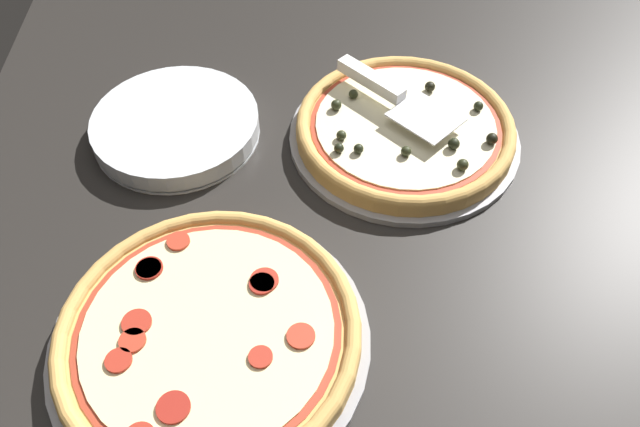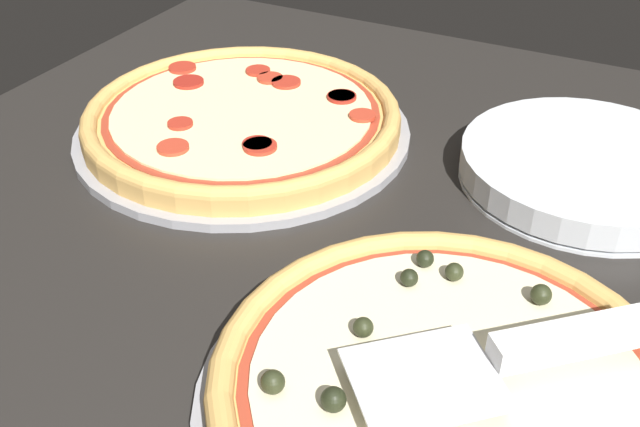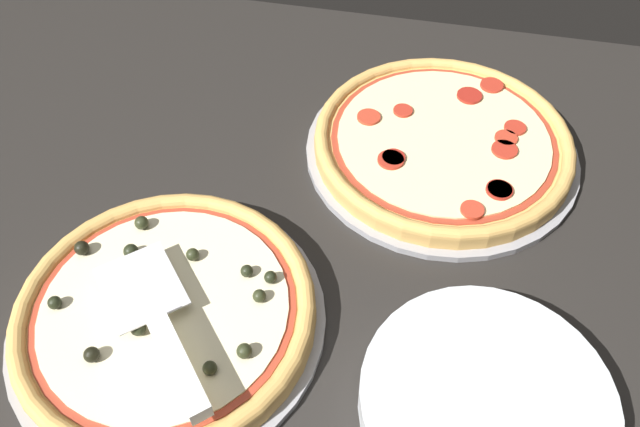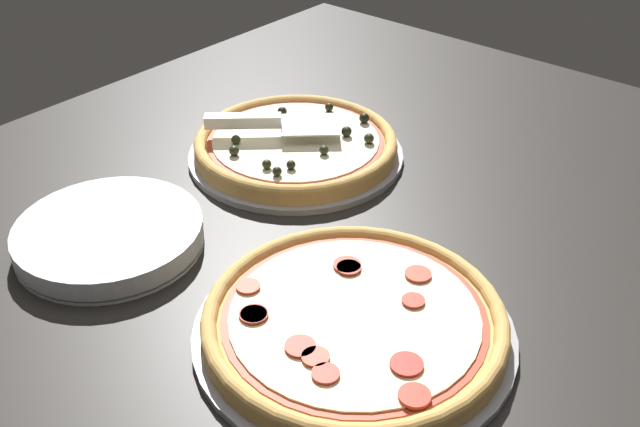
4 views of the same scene
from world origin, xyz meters
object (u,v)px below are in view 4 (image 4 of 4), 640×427
object	(u,v)px
pizza_back	(354,319)
serving_spatula	(260,122)
plate_stack	(109,235)
pizza_front	(296,143)

from	to	relation	value
pizza_back	serving_spatula	world-z (taller)	serving_spatula
serving_spatula	plate_stack	xyz separation A→B (cm)	(32.20, 2.39, -4.15)
pizza_front	plate_stack	bearing A→B (deg)	-4.65
pizza_front	serving_spatula	xyz separation A→B (cm)	(2.88, -5.25, 3.32)
pizza_front	pizza_back	world-z (taller)	pizza_front
serving_spatula	plate_stack	bearing A→B (deg)	4.25
pizza_front	pizza_back	distance (cm)	43.60
pizza_back	pizza_front	bearing A→B (deg)	-129.28
pizza_front	pizza_back	xyz separation A→B (cm)	(27.60, 33.75, -0.08)
pizza_back	plate_stack	xyz separation A→B (cm)	(7.48, -36.61, -0.74)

